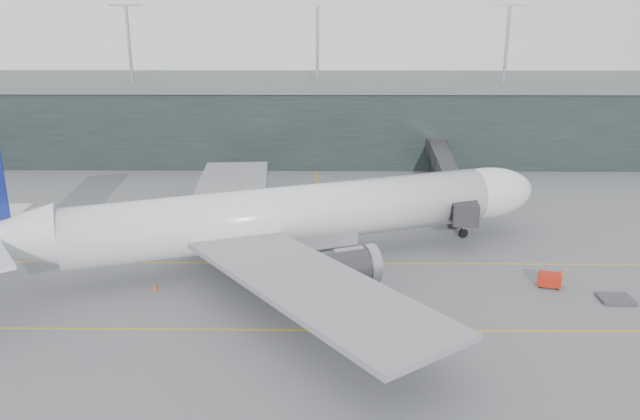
{
  "coord_description": "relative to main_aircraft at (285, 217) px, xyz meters",
  "views": [
    {
      "loc": [
        6.77,
        -71.24,
        27.75
      ],
      "look_at": [
        6.06,
        -4.0,
        6.52
      ],
      "focal_mm": 35.0,
      "sensor_mm": 36.0,
      "label": 1
    }
  ],
  "objects": [
    {
      "name": "ground",
      "position": [
        -2.03,
        3.45,
        -5.5
      ],
      "size": [
        320.0,
        320.0,
        0.0
      ],
      "primitive_type": "plane",
      "color": "#5A5A5F",
      "rests_on": "ground"
    },
    {
      "name": "taxiline_a",
      "position": [
        -2.03,
        -0.55,
        -5.49
      ],
      "size": [
        160.0,
        0.25,
        0.02
      ],
      "primitive_type": "cube",
      "color": "#C19A12",
      "rests_on": "ground"
    },
    {
      "name": "taxiline_b",
      "position": [
        -2.03,
        -16.55,
        -5.49
      ],
      "size": [
        160.0,
        0.25,
        0.02
      ],
      "primitive_type": "cube",
      "color": "#C19A12",
      "rests_on": "ground"
    },
    {
      "name": "taxiline_lead_main",
      "position": [
        2.97,
        23.45,
        -5.49
      ],
      "size": [
        0.25,
        60.0,
        0.02
      ],
      "primitive_type": "cube",
      "color": "#C19A12",
      "rests_on": "ground"
    },
    {
      "name": "terminal",
      "position": [
        -2.03,
        61.44,
        2.12
      ],
      "size": [
        240.0,
        36.0,
        29.0
      ],
      "color": "black",
      "rests_on": "ground"
    },
    {
      "name": "main_aircraft",
      "position": [
        0.0,
        0.0,
        0.0
      ],
      "size": [
        67.45,
        62.27,
        19.59
      ],
      "rotation": [
        0.0,
        0.0,
        0.36
      ],
      "color": "silver",
      "rests_on": "ground"
    },
    {
      "name": "jet_bridge",
      "position": [
        22.79,
        26.34,
        -0.89
      ],
      "size": [
        6.4,
        43.51,
        6.15
      ],
      "rotation": [
        0.0,
        0.0,
        -0.08
      ],
      "color": "#28272C",
      "rests_on": "ground"
    },
    {
      "name": "gse_cart",
      "position": [
        28.42,
        -6.86,
        -4.64
      ],
      "size": [
        2.58,
        2.01,
        1.55
      ],
      "rotation": [
        0.0,
        0.0,
        -0.28
      ],
      "color": "#AE1D0C",
      "rests_on": "ground"
    },
    {
      "name": "baggage_dolly",
      "position": [
        34.07,
        -10.12,
        -5.3
      ],
      "size": [
        3.29,
        2.65,
        0.32
      ],
      "primitive_type": "cube",
      "rotation": [
        0.0,
        0.0,
        -0.02
      ],
      "color": "#39393E",
      "rests_on": "ground"
    },
    {
      "name": "uld_a",
      "position": [
        -5.82,
        13.88,
        -4.66
      ],
      "size": [
        2.09,
        1.87,
        1.59
      ],
      "rotation": [
        0.0,
        0.0,
        -0.31
      ],
      "color": "#353439",
      "rests_on": "ground"
    },
    {
      "name": "uld_b",
      "position": [
        -4.25,
        14.6,
        -4.52
      ],
      "size": [
        2.1,
        1.71,
        1.86
      ],
      "rotation": [
        0.0,
        0.0,
        -0.04
      ],
      "color": "#353439",
      "rests_on": "ground"
    },
    {
      "name": "uld_c",
      "position": [
        -0.83,
        14.52,
        -4.41
      ],
      "size": [
        2.68,
        2.37,
        2.06
      ],
      "rotation": [
        0.0,
        0.0,
        0.28
      ],
      "color": "#353439",
      "rests_on": "ground"
    },
    {
      "name": "cone_nose",
      "position": [
        30.95,
        -3.58,
        -5.12
      ],
      "size": [
        0.47,
        0.47,
        0.75
      ],
      "primitive_type": "cone",
      "color": "#CD450B",
      "rests_on": "ground"
    },
    {
      "name": "cone_wing_stbd",
      "position": [
        9.2,
        -14.89,
        -5.17
      ],
      "size": [
        0.42,
        0.42,
        0.67
      ],
      "primitive_type": "cone",
      "color": "#FD5F0E",
      "rests_on": "ground"
    },
    {
      "name": "cone_wing_port",
      "position": [
        7.94,
        13.83,
        -5.16
      ],
      "size": [
        0.43,
        0.43,
        0.69
      ],
      "primitive_type": "cone",
      "color": "red",
      "rests_on": "ground"
    },
    {
      "name": "cone_tail",
      "position": [
        -13.22,
        -8.15,
        -5.11
      ],
      "size": [
        0.49,
        0.49,
        0.78
      ],
      "primitive_type": "cone",
      "color": "#DB410C",
      "rests_on": "ground"
    }
  ]
}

